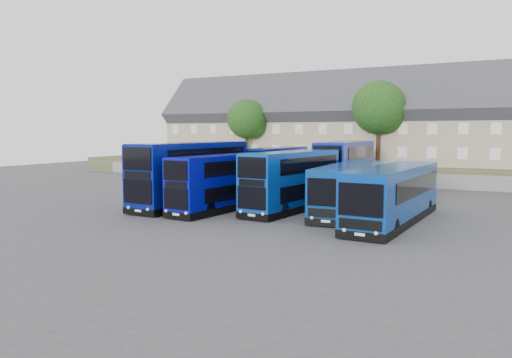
% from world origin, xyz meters
% --- Properties ---
extents(ground, '(120.00, 120.00, 0.00)m').
position_xyz_m(ground, '(0.00, 0.00, 0.00)').
color(ground, '#414146').
rests_on(ground, ground).
extents(retaining_wall, '(70.00, 0.40, 1.50)m').
position_xyz_m(retaining_wall, '(0.00, 24.00, 0.75)').
color(retaining_wall, slate).
rests_on(retaining_wall, ground).
extents(earth_bank, '(80.00, 20.00, 2.00)m').
position_xyz_m(earth_bank, '(0.00, 34.00, 1.00)').
color(earth_bank, '#414828').
rests_on(earth_bank, ground).
extents(terrace_row, '(66.00, 10.40, 11.20)m').
position_xyz_m(terrace_row, '(6.00, 30.00, 6.60)').
color(terrace_row, tan).
rests_on(terrace_row, earth_bank).
extents(dd_front_left, '(3.06, 12.19, 4.82)m').
position_xyz_m(dd_front_left, '(-6.67, 3.03, 2.37)').
color(dd_front_left, navy).
rests_on(dd_front_left, ground).
extents(dd_front_mid, '(3.11, 10.19, 3.99)m').
position_xyz_m(dd_front_mid, '(-3.24, 1.96, 1.96)').
color(dd_front_mid, '#080BA0').
rests_on(dd_front_mid, ground).
extents(dd_front_right, '(3.42, 10.85, 4.24)m').
position_xyz_m(dd_front_right, '(1.27, 4.30, 2.08)').
color(dd_front_right, '#093CA5').
rests_on(dd_front_right, ground).
extents(dd_rear_left, '(2.75, 10.51, 4.14)m').
position_xyz_m(dd_rear_left, '(-4.90, 14.55, 2.03)').
color(dd_rear_left, navy).
rests_on(dd_rear_left, ground).
extents(dd_rear_right, '(3.40, 12.06, 4.74)m').
position_xyz_m(dd_rear_right, '(1.48, 15.93, 2.33)').
color(dd_rear_right, '#081A99').
rests_on(dd_rear_right, ground).
extents(coach_east_a, '(3.62, 12.65, 3.41)m').
position_xyz_m(coach_east_a, '(5.20, 5.35, 1.67)').
color(coach_east_a, navy).
rests_on(coach_east_a, ground).
extents(coach_east_b, '(3.27, 13.04, 3.54)m').
position_xyz_m(coach_east_b, '(8.85, 2.80, 1.74)').
color(coach_east_b, '#083897').
rests_on(coach_east_b, ground).
extents(tree_west, '(4.80, 4.80, 7.65)m').
position_xyz_m(tree_west, '(-13.85, 25.10, 7.05)').
color(tree_west, '#382314').
rests_on(tree_west, earth_bank).
extents(tree_mid, '(5.76, 5.76, 9.18)m').
position_xyz_m(tree_mid, '(2.15, 25.60, 8.07)').
color(tree_mid, '#382314').
rests_on(tree_mid, earth_bank).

